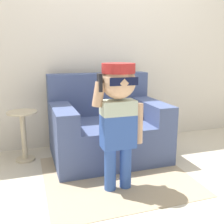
# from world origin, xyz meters

# --- Properties ---
(ground_plane) EXTENTS (10.00, 10.00, 0.00)m
(ground_plane) POSITION_xyz_m (0.00, 0.00, 0.00)
(ground_plane) COLOR beige
(wall_back) EXTENTS (10.00, 0.05, 2.60)m
(wall_back) POSITION_xyz_m (0.00, 0.69, 1.30)
(wall_back) COLOR silver
(wall_back) RESTS_ON ground_plane
(armchair) EXTENTS (1.12, 0.87, 0.86)m
(armchair) POSITION_xyz_m (-0.19, 0.22, 0.30)
(armchair) COLOR #475684
(armchair) RESTS_ON ground_plane
(person_child) EXTENTS (0.41, 0.31, 1.01)m
(person_child) POSITION_xyz_m (-0.31, -0.49, 0.67)
(person_child) COLOR #3356AD
(person_child) RESTS_ON ground_plane
(side_table) EXTENTS (0.29, 0.29, 0.51)m
(side_table) POSITION_xyz_m (-1.02, 0.34, 0.31)
(side_table) COLOR beige
(side_table) RESTS_ON ground_plane
(rug) EXTENTS (1.26, 1.18, 0.01)m
(rug) POSITION_xyz_m (-0.25, -0.27, 0.00)
(rug) COLOR tan
(rug) RESTS_ON ground_plane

